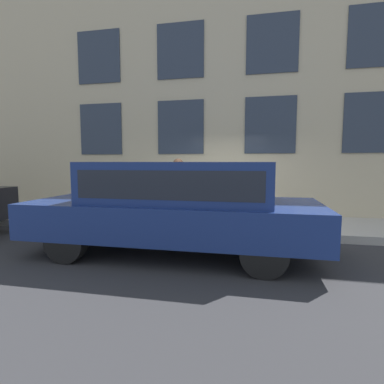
% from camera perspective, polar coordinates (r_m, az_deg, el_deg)
% --- Properties ---
extents(ground_plane, '(80.00, 80.00, 0.00)m').
position_cam_1_polar(ground_plane, '(6.84, 3.95, -8.58)').
color(ground_plane, '#2D2D30').
extents(sidewalk, '(2.27, 60.00, 0.17)m').
position_cam_1_polar(sidewalk, '(7.91, 5.09, -5.96)').
color(sidewalk, '#B2ADA3').
rests_on(sidewalk, ground_plane).
extents(building_facade, '(0.33, 40.00, 7.15)m').
position_cam_1_polar(building_facade, '(9.22, 6.28, 17.53)').
color(building_facade, '#C6B793').
rests_on(building_facade, ground_plane).
extents(fire_hydrant, '(0.35, 0.46, 0.75)m').
position_cam_1_polar(fire_hydrant, '(7.32, 2.71, -3.15)').
color(fire_hydrant, gray).
rests_on(fire_hydrant, sidewalk).
extents(person, '(0.39, 0.26, 1.60)m').
position_cam_1_polar(person, '(7.48, -2.65, 1.50)').
color(person, '#726651').
rests_on(person, sidewalk).
extents(parked_truck_navy_near, '(2.06, 5.22, 1.69)m').
position_cam_1_polar(parked_truck_navy_near, '(5.51, -2.97, -1.71)').
color(parked_truck_navy_near, black).
rests_on(parked_truck_navy_near, ground_plane).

